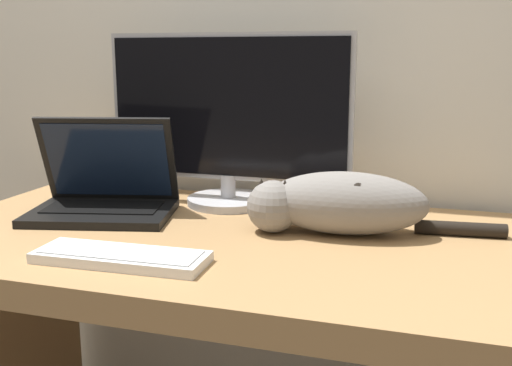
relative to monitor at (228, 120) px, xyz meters
name	(u,v)px	position (x,y,z in m)	size (l,w,h in m)	color
wall_back	(274,5)	(0.07, 0.18, 0.30)	(6.40, 0.06, 2.60)	silver
desk	(221,304)	(0.07, -0.26, -0.40)	(1.38, 0.77, 0.77)	#A37A4C
monitor	(228,120)	(0.00, 0.00, 0.00)	(0.66, 0.22, 0.45)	#B2B2B7
laptop	(104,195)	(-0.26, -0.19, -0.18)	(0.39, 0.32, 0.24)	black
external_keyboard	(121,257)	(-0.04, -0.50, -0.22)	(0.34, 0.13, 0.02)	white
cat	(337,202)	(0.32, -0.18, -0.16)	(0.56, 0.20, 0.14)	gray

